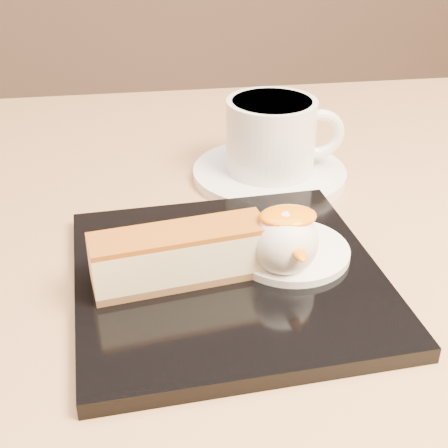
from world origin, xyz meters
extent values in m
cube|color=olive|center=(0.00, 0.00, 0.70)|extent=(0.80, 0.80, 0.04)
cube|color=black|center=(-0.04, -0.06, 0.73)|extent=(0.23, 0.23, 0.01)
cube|color=brown|center=(-0.07, -0.06, 0.73)|extent=(0.13, 0.05, 0.01)
cube|color=#F7E3A1|center=(-0.07, -0.06, 0.75)|extent=(0.13, 0.05, 0.03)
cube|color=#973A10|center=(-0.07, -0.06, 0.77)|extent=(0.13, 0.05, 0.00)
cylinder|color=white|center=(0.01, -0.04, 0.73)|extent=(0.09, 0.09, 0.01)
sphere|color=white|center=(0.00, -0.06, 0.76)|extent=(0.05, 0.05, 0.05)
ellipsoid|color=orange|center=(0.00, -0.06, 0.78)|extent=(0.04, 0.03, 0.01)
ellipsoid|color=#35882C|center=(-0.02, -0.02, 0.74)|extent=(0.02, 0.01, 0.00)
ellipsoid|color=#35882C|center=(-0.01, -0.02, 0.74)|extent=(0.02, 0.02, 0.00)
ellipsoid|color=#35882C|center=(-0.03, -0.01, 0.74)|extent=(0.01, 0.02, 0.00)
cylinder|color=white|center=(0.03, 0.11, 0.72)|extent=(0.15, 0.15, 0.01)
cylinder|color=white|center=(0.03, 0.11, 0.76)|extent=(0.09, 0.09, 0.07)
cylinder|color=black|center=(0.03, 0.11, 0.80)|extent=(0.07, 0.07, 0.00)
torus|color=white|center=(0.08, 0.11, 0.76)|extent=(0.05, 0.01, 0.05)
camera|label=1|loc=(-0.10, -0.43, 0.99)|focal=50.00mm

